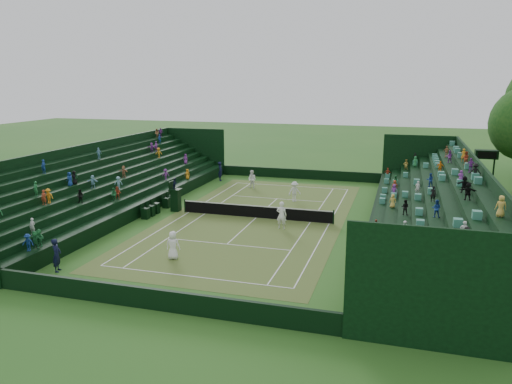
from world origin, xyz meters
TOP-DOWN VIEW (x-y plane):
  - ground at (0.00, 0.00)m, footprint 160.00×160.00m
  - court_surface at (0.00, 0.00)m, footprint 12.97×26.77m
  - perimeter_wall_north at (0.00, 15.88)m, footprint 17.17×0.20m
  - perimeter_wall_south at (0.00, -15.88)m, footprint 17.17×0.20m
  - perimeter_wall_east at (8.48, 0.00)m, footprint 0.20×31.77m
  - perimeter_wall_west at (-8.48, 0.00)m, footprint 0.20×31.77m
  - north_grandstand at (12.66, 0.00)m, footprint 6.60×32.00m
  - south_grandstand at (-12.66, 0.00)m, footprint 6.60×32.00m
  - tennis_net at (0.00, 0.00)m, footprint 11.67×0.10m
  - scoreboard_tower at (17.75, 16.00)m, footprint 2.00×1.00m
  - umpire_chair at (-6.65, 0.19)m, footprint 0.84×0.84m
  - courtside_chairs at (-7.85, -0.01)m, footprint 0.54×5.51m
  - player_near_west at (-2.10, -9.71)m, footprint 0.87×0.63m
  - player_near_east at (2.48, -2.12)m, footprint 0.72×0.48m
  - player_far_west at (-3.35, 10.00)m, footprint 1.00×0.88m
  - player_far_east at (1.65, 5.95)m, footprint 1.27×1.19m
  - line_judge_north at (-7.51, 12.47)m, footprint 0.67×0.83m
  - line_judge_south at (-7.25, -13.22)m, footprint 0.64×0.78m

SIDE VIEW (x-z plane):
  - ground at x=0.00m, z-range 0.00..0.00m
  - court_surface at x=0.00m, z-range 0.00..0.01m
  - courtside_chairs at x=-7.85m, z-range -0.14..1.03m
  - perimeter_wall_north at x=0.00m, z-range 0.00..1.00m
  - perimeter_wall_south at x=0.00m, z-range 0.00..1.00m
  - perimeter_wall_east at x=8.48m, z-range 0.00..1.00m
  - perimeter_wall_west at x=-8.48m, z-range 0.00..1.00m
  - tennis_net at x=0.00m, z-range 0.00..1.06m
  - player_near_west at x=-2.10m, z-range 0.00..1.66m
  - player_far_east at x=1.65m, z-range 0.00..1.72m
  - player_far_west at x=-3.35m, z-range 0.00..1.73m
  - line_judge_south at x=-7.25m, z-range 0.00..1.84m
  - player_near_east at x=2.48m, z-range 0.00..1.95m
  - line_judge_north at x=-7.51m, z-range 0.00..1.97m
  - umpire_chair at x=-6.65m, z-range -0.19..2.45m
  - north_grandstand at x=12.66m, z-range -0.90..4.00m
  - south_grandstand at x=-12.66m, z-range -0.90..4.00m
  - scoreboard_tower at x=17.75m, z-range 1.29..4.99m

